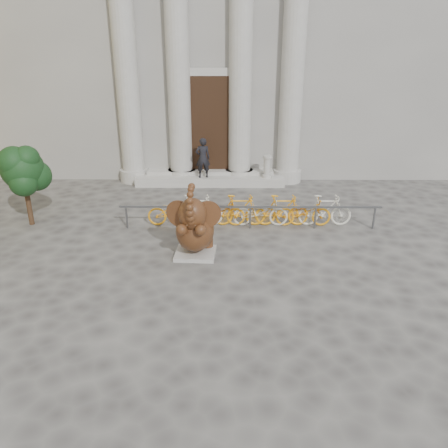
{
  "coord_description": "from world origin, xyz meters",
  "views": [
    {
      "loc": [
        0.68,
        -7.93,
        5.15
      ],
      "look_at": [
        0.61,
        2.18,
        1.1
      ],
      "focal_mm": 35.0,
      "sensor_mm": 36.0,
      "label": 1
    }
  ],
  "objects_px": {
    "bike_rack": "(249,210)",
    "pedestrian": "(203,158)",
    "elephant_statue": "(195,229)",
    "tree": "(23,170)"
  },
  "relations": [
    {
      "from": "elephant_statue",
      "to": "pedestrian",
      "type": "xyz_separation_m",
      "value": [
        -0.11,
        6.47,
        0.38
      ]
    },
    {
      "from": "elephant_statue",
      "to": "tree",
      "type": "height_order",
      "value": "tree"
    },
    {
      "from": "bike_rack",
      "to": "pedestrian",
      "type": "height_order",
      "value": "pedestrian"
    },
    {
      "from": "tree",
      "to": "pedestrian",
      "type": "bearing_deg",
      "value": 39.22
    },
    {
      "from": "bike_rack",
      "to": "tree",
      "type": "bearing_deg",
      "value": 179.76
    },
    {
      "from": "bike_rack",
      "to": "pedestrian",
      "type": "relative_size",
      "value": 5.04
    },
    {
      "from": "bike_rack",
      "to": "pedestrian",
      "type": "bearing_deg",
      "value": 111.25
    },
    {
      "from": "elephant_statue",
      "to": "pedestrian",
      "type": "distance_m",
      "value": 6.48
    },
    {
      "from": "bike_rack",
      "to": "tree",
      "type": "relative_size",
      "value": 3.17
    },
    {
      "from": "elephant_statue",
      "to": "bike_rack",
      "type": "bearing_deg",
      "value": 58.12
    }
  ]
}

